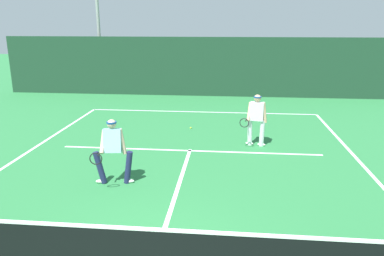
{
  "coord_description": "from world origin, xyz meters",
  "views": [
    {
      "loc": [
        1.18,
        -4.72,
        3.87
      ],
      "look_at": [
        0.16,
        5.36,
        1.0
      ],
      "focal_mm": 35.25,
      "sensor_mm": 36.0,
      "label": 1
    }
  ],
  "objects": [
    {
      "name": "court_line_baseline_far",
      "position": [
        0.0,
        11.52,
        0.0
      ],
      "size": [
        9.89,
        0.1,
        0.01
      ],
      "primitive_type": "cube",
      "color": "white",
      "rests_on": "ground_plane"
    },
    {
      "name": "court_line_service",
      "position": [
        0.0,
        6.28,
        0.0
      ],
      "size": [
        8.07,
        0.1,
        0.01
      ],
      "primitive_type": "cube",
      "color": "white",
      "rests_on": "ground_plane"
    },
    {
      "name": "court_line_centre",
      "position": [
        0.0,
        3.2,
        0.0
      ],
      "size": [
        0.1,
        6.4,
        0.01
      ],
      "primitive_type": "cube",
      "color": "white",
      "rests_on": "ground_plane"
    },
    {
      "name": "player_near",
      "position": [
        -1.6,
        3.68,
        0.9
      ],
      "size": [
        0.99,
        0.88,
        1.64
      ],
      "rotation": [
        0.0,
        0.0,
        3.26
      ],
      "color": "#1E234C",
      "rests_on": "ground_plane"
    },
    {
      "name": "player_far",
      "position": [
        2.05,
        7.02,
        0.92
      ],
      "size": [
        0.88,
        0.85,
        1.67
      ],
      "rotation": [
        0.0,
        0.0,
        2.94
      ],
      "color": "silver",
      "rests_on": "ground_plane"
    },
    {
      "name": "tennis_ball",
      "position": [
        -0.23,
        8.77,
        0.03
      ],
      "size": [
        0.07,
        0.07,
        0.07
      ],
      "primitive_type": "sphere",
      "color": "#D1E033",
      "rests_on": "ground_plane"
    },
    {
      "name": "back_fence_windscreen",
      "position": [
        0.0,
        15.33,
        1.55
      ],
      "size": [
        22.09,
        0.12,
        3.1
      ],
      "primitive_type": "cube",
      "color": "#1C3D29",
      "rests_on": "ground_plane"
    },
    {
      "name": "light_pole",
      "position": [
        -6.34,
        16.8,
        4.76
      ],
      "size": [
        0.55,
        0.44,
        7.81
      ],
      "color": "#9EA39E",
      "rests_on": "ground_plane"
    }
  ]
}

